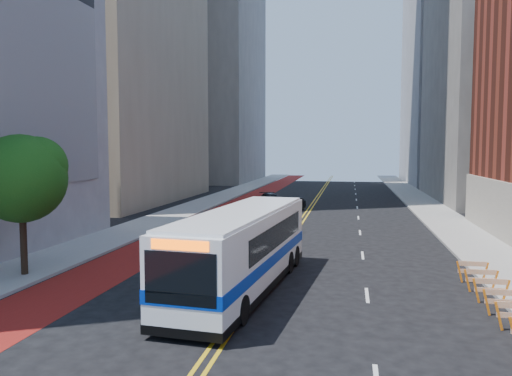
{
  "coord_description": "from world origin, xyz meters",
  "views": [
    {
      "loc": [
        4.03,
        -15.09,
        6.16
      ],
      "look_at": [
        -0.35,
        8.0,
        4.31
      ],
      "focal_mm": 35.0,
      "sensor_mm": 36.0,
      "label": 1
    }
  ],
  "objects": [
    {
      "name": "car_a",
      "position": [
        -5.68,
        22.56,
        0.68
      ],
      "size": [
        1.84,
        4.1,
        1.37
      ],
      "primitive_type": "imported",
      "rotation": [
        0.0,
        0.0,
        -0.06
      ],
      "color": "black",
      "rests_on": "ground"
    },
    {
      "name": "car_b",
      "position": [
        -1.5,
        33.52,
        0.65
      ],
      "size": [
        2.31,
        4.18,
        1.31
      ],
      "primitive_type": "imported",
      "rotation": [
        0.0,
        0.0,
        -0.25
      ],
      "color": "black",
      "rests_on": "ground"
    },
    {
      "name": "transit_bus",
      "position": [
        -0.5,
        5.89,
        1.84
      ],
      "size": [
        4.0,
        13.01,
        3.52
      ],
      "rotation": [
        0.0,
        0.0,
        -0.09
      ],
      "color": "white",
      "rests_on": "ground"
    },
    {
      "name": "street_tree",
      "position": [
        -11.24,
        6.04,
        4.91
      ],
      "size": [
        4.2,
        4.2,
        6.7
      ],
      "color": "black",
      "rests_on": "sidewalk_left"
    },
    {
      "name": "sidewalk_right",
      "position": [
        12.0,
        30.0,
        0.07
      ],
      "size": [
        4.0,
        140.0,
        0.15
      ],
      "primitive_type": "cube",
      "color": "gray",
      "rests_on": "ground"
    },
    {
      "name": "sidewalk_left",
      "position": [
        -12.0,
        30.0,
        0.07
      ],
      "size": [
        4.0,
        140.0,
        0.15
      ],
      "primitive_type": "cube",
      "color": "gray",
      "rests_on": "ground"
    },
    {
      "name": "lane_dashes",
      "position": [
        4.8,
        38.0,
        0.01
      ],
      "size": [
        0.14,
        98.2,
        0.01
      ],
      "color": "silver",
      "rests_on": "ground"
    },
    {
      "name": "ground",
      "position": [
        0.0,
        0.0,
        0.0
      ],
      "size": [
        160.0,
        160.0,
        0.0
      ],
      "primitive_type": "plane",
      "color": "black",
      "rests_on": "ground"
    },
    {
      "name": "midrise_right_far",
      "position": [
        24.0,
        78.0,
        27.5
      ],
      "size": [
        20.0,
        28.0,
        55.0
      ],
      "primitive_type": "cube",
      "color": "gray",
      "rests_on": "ground"
    },
    {
      "name": "car_c",
      "position": [
        -4.29,
        37.07,
        0.7
      ],
      "size": [
        3.41,
        5.2,
        1.4
      ],
      "primitive_type": "imported",
      "rotation": [
        0.0,
        0.0,
        0.33
      ],
      "color": "black",
      "rests_on": "ground"
    },
    {
      "name": "center_line_outer",
      "position": [
        0.18,
        30.0,
        0.0
      ],
      "size": [
        0.14,
        140.0,
        0.01
      ],
      "primitive_type": "cube",
      "color": "gold",
      "rests_on": "ground"
    },
    {
      "name": "construction_barriers",
      "position": [
        9.6,
        3.42,
        0.68
      ],
      "size": [
        1.42,
        10.91,
        1.0
      ],
      "color": "orange",
      "rests_on": "ground"
    },
    {
      "name": "bus_lane_paint",
      "position": [
        -8.1,
        30.0,
        0.0
      ],
      "size": [
        3.6,
        140.0,
        0.01
      ],
      "primitive_type": "cube",
      "color": "maroon",
      "rests_on": "ground"
    },
    {
      "name": "center_line_inner",
      "position": [
        -0.18,
        30.0,
        0.0
      ],
      "size": [
        0.14,
        140.0,
        0.01
      ],
      "primitive_type": "cube",
      "color": "gold",
      "rests_on": "ground"
    },
    {
      "name": "midrise_left_far",
      "position": [
        -24.0,
        78.0,
        32.5
      ],
      "size": [
        20.0,
        26.0,
        65.0
      ],
      "primitive_type": "cube",
      "color": "slate",
      "rests_on": "ground"
    }
  ]
}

